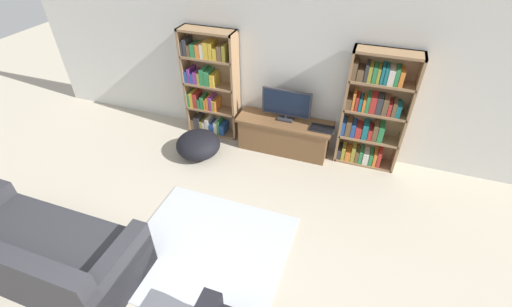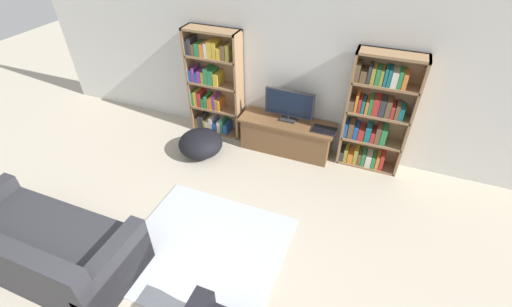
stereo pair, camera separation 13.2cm
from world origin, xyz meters
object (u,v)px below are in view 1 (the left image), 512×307
object	(u,v)px
television	(286,104)
beanbag_ottoman	(198,145)
bookshelf_right	(372,113)
laptop	(322,129)
bookshelf_left	(209,85)
tv_stand	(284,135)
couch_left_sectional	(43,254)

from	to	relation	value
television	beanbag_ottoman	world-z (taller)	television
bookshelf_right	laptop	size ratio (longest dim) A/B	4.97
bookshelf_right	beanbag_ottoman	size ratio (longest dim) A/B	2.57
bookshelf_left	beanbag_ottoman	size ratio (longest dim) A/B	2.57
bookshelf_left	bookshelf_right	world-z (taller)	same
bookshelf_left	television	size ratio (longest dim) A/B	2.34
bookshelf_left	beanbag_ottoman	xyz separation A→B (m)	(0.09, -0.73, -0.68)
bookshelf_right	tv_stand	xyz separation A→B (m)	(-1.25, -0.12, -0.59)
television	laptop	xyz separation A→B (m)	(0.59, -0.09, -0.26)
couch_left_sectional	laptop	bearing A→B (deg)	51.34
laptop	beanbag_ottoman	size ratio (longest dim) A/B	0.52
television	laptop	bearing A→B (deg)	-8.28
television	couch_left_sectional	world-z (taller)	television
tv_stand	television	bearing A→B (deg)	90.00
bookshelf_left	couch_left_sectional	size ratio (longest dim) A/B	0.86
laptop	television	bearing A→B (deg)	171.72
television	laptop	world-z (taller)	television
beanbag_ottoman	television	bearing A→B (deg)	27.62
bookshelf_left	beanbag_ottoman	distance (m)	1.00
couch_left_sectional	bookshelf_right	bearing A→B (deg)	46.05
bookshelf_right	laptop	bearing A→B (deg)	-165.74
television	beanbag_ottoman	bearing A→B (deg)	-152.38
tv_stand	beanbag_ottoman	bearing A→B (deg)	-153.91
tv_stand	beanbag_ottoman	size ratio (longest dim) A/B	2.15
tv_stand	bookshelf_left	bearing A→B (deg)	174.69
beanbag_ottoman	bookshelf_right	bearing A→B (deg)	16.31
couch_left_sectional	beanbag_ottoman	bearing A→B (deg)	76.54
television	beanbag_ottoman	xyz separation A→B (m)	(-1.23, -0.64, -0.61)
bookshelf_right	bookshelf_left	bearing A→B (deg)	179.97
television	bookshelf_left	bearing A→B (deg)	176.47
bookshelf_right	television	bearing A→B (deg)	-176.31
bookshelf_left	television	bearing A→B (deg)	-3.53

